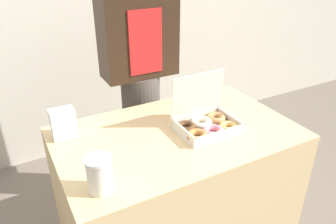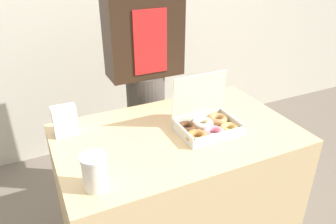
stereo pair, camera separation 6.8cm
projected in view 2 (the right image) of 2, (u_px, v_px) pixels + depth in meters
name	position (u px, v px, depth m)	size (l,w,h in m)	color
table	(177.00, 195.00, 1.70)	(1.11, 0.69, 0.76)	tan
donut_box	(207.00, 124.00, 1.52)	(0.30, 0.23, 0.26)	silver
coffee_cup	(95.00, 172.00, 1.15)	(0.10, 0.10, 0.14)	silver
napkin_holder	(65.00, 121.00, 1.48)	(0.11, 0.06, 0.14)	silver
person_customer	(145.00, 72.00, 1.93)	(0.43, 0.23, 1.61)	#4C4742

